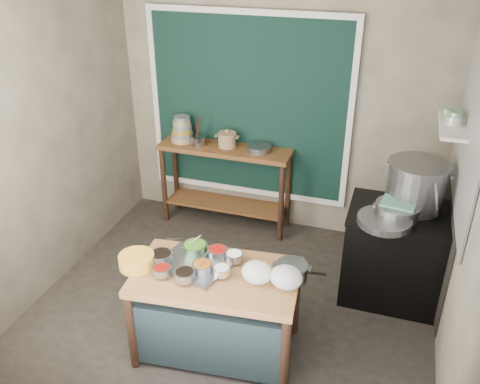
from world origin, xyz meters
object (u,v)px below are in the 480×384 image
(condiment_tray, at_px, (192,265))
(yellow_basin, at_px, (137,261))
(back_counter, at_px, (225,186))
(stock_pot, at_px, (416,185))
(saucepan, at_px, (292,272))
(utensil_cup, at_px, (199,141))
(prep_table, at_px, (217,312))
(stove_block, at_px, (396,256))
(ceramic_crock, at_px, (227,140))
(steamer, at_px, (398,211))

(condiment_tray, bearing_deg, yellow_basin, -161.31)
(back_counter, distance_m, stock_pot, 2.15)
(condiment_tray, bearing_deg, stock_pot, 38.71)
(saucepan, xyz_separation_m, utensil_cup, (-1.44, 1.75, 0.18))
(stock_pot, bearing_deg, prep_table, -136.54)
(stove_block, xyz_separation_m, stock_pot, (0.07, 0.14, 0.66))
(saucepan, bearing_deg, ceramic_crock, 116.14)
(utensil_cup, bearing_deg, condiment_tray, -69.48)
(utensil_cup, distance_m, stock_pot, 2.33)
(stove_block, relative_size, stock_pot, 1.68)
(back_counter, xyz_separation_m, utensil_cup, (-0.29, -0.03, 0.52))
(yellow_basin, xyz_separation_m, steamer, (1.85, 1.16, 0.14))
(saucepan, bearing_deg, yellow_basin, -175.70)
(ceramic_crock, relative_size, steamer, 0.54)
(ceramic_crock, bearing_deg, saucepan, -57.77)
(yellow_basin, bearing_deg, prep_table, 9.44)
(back_counter, xyz_separation_m, ceramic_crock, (0.02, 0.02, 0.55))
(prep_table, distance_m, stove_block, 1.74)
(back_counter, distance_m, saucepan, 2.15)
(utensil_cup, relative_size, steamer, 0.43)
(ceramic_crock, bearing_deg, yellow_basin, -90.77)
(prep_table, distance_m, utensil_cup, 2.15)
(utensil_cup, bearing_deg, prep_table, -64.44)
(stock_pot, height_order, steamer, stock_pot)
(yellow_basin, distance_m, saucepan, 1.18)
(saucepan, bearing_deg, stove_block, 48.50)
(prep_table, xyz_separation_m, steamer, (1.25, 1.06, 0.57))
(back_counter, xyz_separation_m, stock_pot, (1.97, -0.59, 0.61))
(back_counter, bearing_deg, yellow_basin, -90.23)
(ceramic_crock, distance_m, steamer, 2.02)
(steamer, bearing_deg, yellow_basin, -147.91)
(prep_table, relative_size, utensil_cup, 7.60)
(stove_block, distance_m, ceramic_crock, 2.11)
(condiment_tray, relative_size, utensil_cup, 3.23)
(condiment_tray, xyz_separation_m, stock_pot, (1.58, 1.26, 0.33))
(yellow_basin, bearing_deg, saucepan, 10.39)
(condiment_tray, distance_m, yellow_basin, 0.43)
(prep_table, xyz_separation_m, stock_pot, (1.37, 1.30, 0.71))
(stock_pot, bearing_deg, utensil_cup, 166.05)
(utensil_cup, height_order, steamer, utensil_cup)
(prep_table, xyz_separation_m, utensil_cup, (-0.89, 1.86, 0.62))
(ceramic_crock, bearing_deg, utensil_cup, -169.97)
(back_counter, height_order, ceramic_crock, ceramic_crock)
(stove_block, xyz_separation_m, steamer, (-0.05, -0.10, 0.52))
(stock_pot, bearing_deg, steamer, -117.68)
(yellow_basin, height_order, stock_pot, stock_pot)
(saucepan, bearing_deg, condiment_tray, 179.70)
(prep_table, xyz_separation_m, back_counter, (-0.60, 1.89, 0.10))
(back_counter, relative_size, saucepan, 5.90)
(stove_block, bearing_deg, condiment_tray, -143.22)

